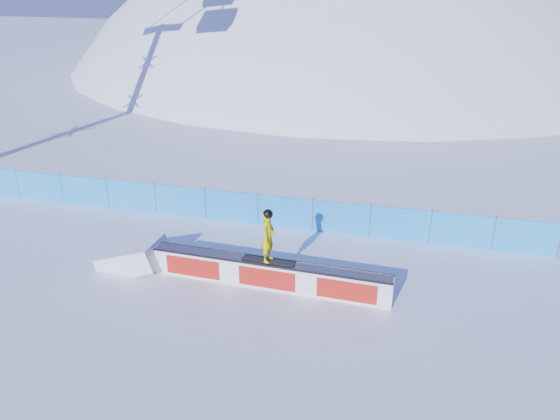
# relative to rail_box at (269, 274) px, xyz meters

# --- Properties ---
(ground) EXTENTS (160.00, 160.00, 0.00)m
(ground) POSITION_rel_rail_box_xyz_m (-2.50, -0.54, -0.42)
(ground) COLOR white
(ground) RESTS_ON ground
(snow_hill) EXTENTS (64.00, 64.00, 64.00)m
(snow_hill) POSITION_rel_rail_box_xyz_m (-2.50, 41.46, -18.42)
(snow_hill) COLOR white
(snow_hill) RESTS_ON ground
(safety_fence) EXTENTS (22.05, 0.05, 1.30)m
(safety_fence) POSITION_rel_rail_box_xyz_m (-2.50, 3.96, 0.18)
(safety_fence) COLOR #1C8EEF
(safety_fence) RESTS_ON ground
(rail_box) EXTENTS (7.11, 0.75, 0.85)m
(rail_box) POSITION_rel_rail_box_xyz_m (0.00, 0.00, 0.00)
(rail_box) COLOR white
(rail_box) RESTS_ON ground
(snow_ramp) EXTENTS (2.12, 1.37, 1.30)m
(snow_ramp) POSITION_rel_rail_box_xyz_m (-4.43, 0.16, -0.42)
(snow_ramp) COLOR white
(snow_ramp) RESTS_ON ground
(snowboarder) EXTENTS (1.56, 0.58, 1.62)m
(snowboarder) POSITION_rel_rail_box_xyz_m (-0.02, 0.00, 1.23)
(snowboarder) COLOR black
(snowboarder) RESTS_ON rail_box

